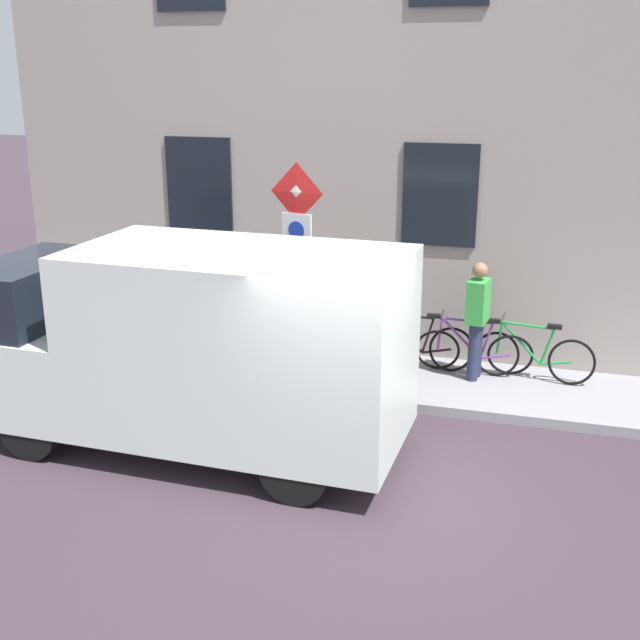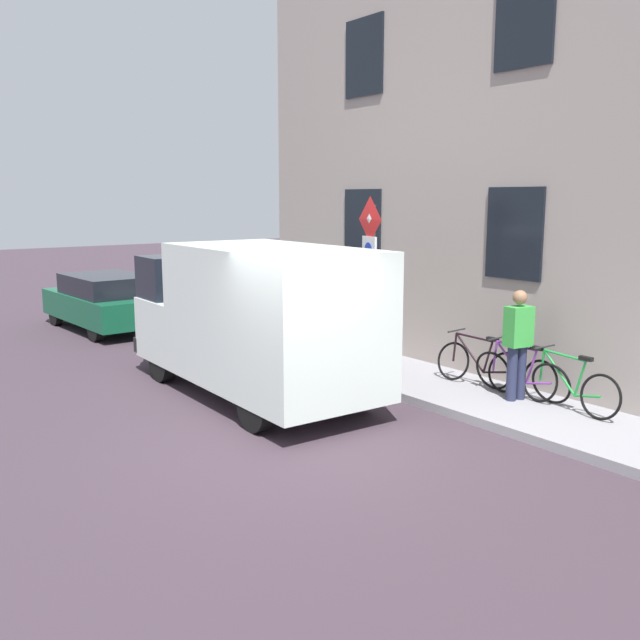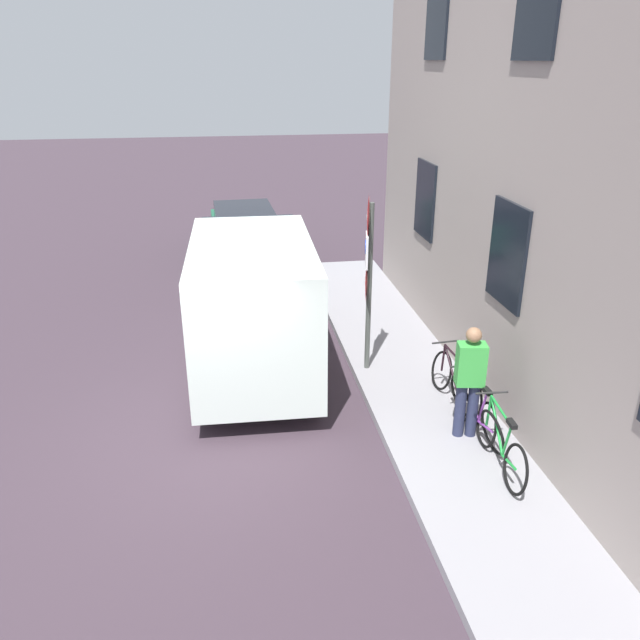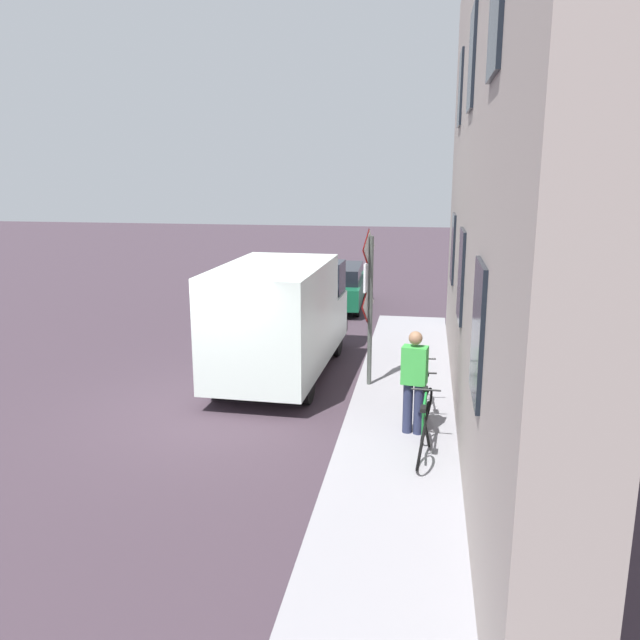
{
  "view_description": "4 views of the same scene",
  "coord_description": "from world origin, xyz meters",
  "px_view_note": "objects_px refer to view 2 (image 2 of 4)",
  "views": [
    {
      "loc": [
        -7.38,
        -1.58,
        4.48
      ],
      "look_at": [
        2.62,
        1.31,
        1.18
      ],
      "focal_mm": 45.17,
      "sensor_mm": 36.0,
      "label": 1
    },
    {
      "loc": [
        -5.03,
        -7.24,
        3.24
      ],
      "look_at": [
        1.66,
        1.64,
        1.29
      ],
      "focal_mm": 39.12,
      "sensor_mm": 36.0,
      "label": 2
    },
    {
      "loc": [
        0.37,
        -8.13,
        5.27
      ],
      "look_at": [
        2.01,
        2.16,
        0.9
      ],
      "focal_mm": 35.1,
      "sensor_mm": 36.0,
      "label": 3
    },
    {
      "loc": [
        3.82,
        -10.73,
        4.37
      ],
      "look_at": [
        1.72,
        1.99,
        1.35
      ],
      "focal_mm": 36.28,
      "sensor_mm": 36.0,
      "label": 4
    }
  ],
  "objects_px": {
    "delivery_van": "(253,317)",
    "pedestrian": "(518,341)",
    "bicycle_purple": "(521,374)",
    "sign_post_stacked": "(370,268)",
    "bicycle_black": "(478,364)",
    "parked_hatchback": "(105,300)",
    "bicycle_green": "(569,386)"
  },
  "relations": [
    {
      "from": "sign_post_stacked",
      "to": "bicycle_purple",
      "type": "distance_m",
      "value": 3.02
    },
    {
      "from": "delivery_van",
      "to": "bicycle_green",
      "type": "relative_size",
      "value": 3.14
    },
    {
      "from": "parked_hatchback",
      "to": "pedestrian",
      "type": "relative_size",
      "value": 2.36
    },
    {
      "from": "pedestrian",
      "to": "bicycle_purple",
      "type": "bearing_deg",
      "value": 113.41
    },
    {
      "from": "parked_hatchback",
      "to": "pedestrian",
      "type": "xyz_separation_m",
      "value": [
        2.73,
        -10.27,
        0.34
      ]
    },
    {
      "from": "sign_post_stacked",
      "to": "bicycle_black",
      "type": "distance_m",
      "value": 2.43
    },
    {
      "from": "sign_post_stacked",
      "to": "bicycle_green",
      "type": "distance_m",
      "value": 3.72
    },
    {
      "from": "delivery_van",
      "to": "bicycle_purple",
      "type": "relative_size",
      "value": 3.14
    },
    {
      "from": "bicycle_black",
      "to": "pedestrian",
      "type": "bearing_deg",
      "value": 164.43
    },
    {
      "from": "sign_post_stacked",
      "to": "pedestrian",
      "type": "height_order",
      "value": "sign_post_stacked"
    },
    {
      "from": "bicycle_purple",
      "to": "bicycle_black",
      "type": "bearing_deg",
      "value": -3.93
    },
    {
      "from": "sign_post_stacked",
      "to": "bicycle_black",
      "type": "xyz_separation_m",
      "value": [
        1.14,
        -1.47,
        -1.56
      ]
    },
    {
      "from": "delivery_van",
      "to": "parked_hatchback",
      "type": "xyz_separation_m",
      "value": [
        0.16,
        7.23,
        -0.6
      ]
    },
    {
      "from": "delivery_van",
      "to": "parked_hatchback",
      "type": "distance_m",
      "value": 7.26
    },
    {
      "from": "parked_hatchback",
      "to": "pedestrian",
      "type": "bearing_deg",
      "value": -167.3
    },
    {
      "from": "bicycle_purple",
      "to": "bicycle_black",
      "type": "height_order",
      "value": "same"
    },
    {
      "from": "bicycle_purple",
      "to": "bicycle_black",
      "type": "distance_m",
      "value": 0.85
    },
    {
      "from": "pedestrian",
      "to": "bicycle_green",
      "type": "bearing_deg",
      "value": 21.56
    },
    {
      "from": "sign_post_stacked",
      "to": "bicycle_green",
      "type": "xyz_separation_m",
      "value": [
        1.15,
        -3.17,
        -1.56
      ]
    },
    {
      "from": "pedestrian",
      "to": "sign_post_stacked",
      "type": "bearing_deg",
      "value": -147.89
    },
    {
      "from": "sign_post_stacked",
      "to": "parked_hatchback",
      "type": "height_order",
      "value": "sign_post_stacked"
    },
    {
      "from": "bicycle_green",
      "to": "bicycle_purple",
      "type": "relative_size",
      "value": 1.0
    },
    {
      "from": "sign_post_stacked",
      "to": "pedestrian",
      "type": "bearing_deg",
      "value": -67.58
    },
    {
      "from": "delivery_van",
      "to": "parked_hatchback",
      "type": "height_order",
      "value": "delivery_van"
    },
    {
      "from": "parked_hatchback",
      "to": "bicycle_black",
      "type": "xyz_separation_m",
      "value": [
        2.9,
        -9.38,
        -0.22
      ]
    },
    {
      "from": "bicycle_green",
      "to": "bicycle_purple",
      "type": "height_order",
      "value": "same"
    },
    {
      "from": "sign_post_stacked",
      "to": "bicycle_green",
      "type": "bearing_deg",
      "value": -70.16
    },
    {
      "from": "bicycle_purple",
      "to": "sign_post_stacked",
      "type": "bearing_deg",
      "value": 22.32
    },
    {
      "from": "bicycle_purple",
      "to": "pedestrian",
      "type": "height_order",
      "value": "pedestrian"
    },
    {
      "from": "bicycle_black",
      "to": "pedestrian",
      "type": "distance_m",
      "value": 1.07
    },
    {
      "from": "delivery_van",
      "to": "pedestrian",
      "type": "bearing_deg",
      "value": -134.77
    },
    {
      "from": "delivery_van",
      "to": "bicycle_black",
      "type": "height_order",
      "value": "delivery_van"
    }
  ]
}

